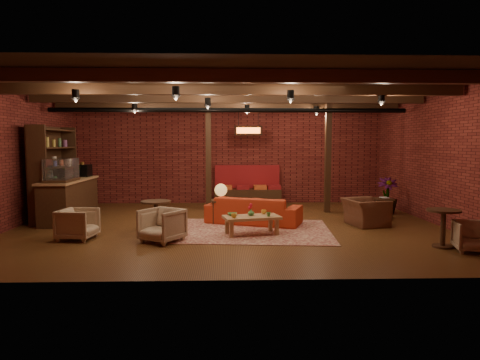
{
  "coord_description": "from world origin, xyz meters",
  "views": [
    {
      "loc": [
        -0.07,
        -10.01,
        1.98
      ],
      "look_at": [
        0.25,
        0.2,
        1.09
      ],
      "focal_mm": 32.0,
      "sensor_mm": 36.0,
      "label": 1
    }
  ],
  "objects_px": {
    "sofa": "(254,210)",
    "armchair_far": "(473,235)",
    "armchair_b": "(162,224)",
    "plant_tall": "(388,159)",
    "side_table_book": "(381,200)",
    "side_table_lamp": "(221,193)",
    "coffee_table": "(251,218)",
    "round_table_left": "(156,211)",
    "armchair_a": "(78,223)",
    "round_table_right": "(443,222)",
    "armchair_right": "(365,208)"
  },
  "relations": [
    {
      "from": "armchair_b",
      "to": "plant_tall",
      "type": "bearing_deg",
      "value": 62.76
    },
    {
      "from": "side_table_book",
      "to": "plant_tall",
      "type": "bearing_deg",
      "value": 61.34
    },
    {
      "from": "armchair_b",
      "to": "round_table_right",
      "type": "height_order",
      "value": "armchair_b"
    },
    {
      "from": "side_table_lamp",
      "to": "round_table_right",
      "type": "height_order",
      "value": "side_table_lamp"
    },
    {
      "from": "armchair_right",
      "to": "side_table_book",
      "type": "relative_size",
      "value": 1.68
    },
    {
      "from": "side_table_book",
      "to": "armchair_far",
      "type": "relative_size",
      "value": 0.95
    },
    {
      "from": "side_table_book",
      "to": "plant_tall",
      "type": "relative_size",
      "value": 0.19
    },
    {
      "from": "sofa",
      "to": "armchair_far",
      "type": "relative_size",
      "value": 3.7
    },
    {
      "from": "side_table_book",
      "to": "armchair_far",
      "type": "bearing_deg",
      "value": -80.88
    },
    {
      "from": "armchair_a",
      "to": "armchair_right",
      "type": "relative_size",
      "value": 0.71
    },
    {
      "from": "armchair_a",
      "to": "side_table_book",
      "type": "relative_size",
      "value": 1.2
    },
    {
      "from": "side_table_lamp",
      "to": "armchair_a",
      "type": "height_order",
      "value": "side_table_lamp"
    },
    {
      "from": "plant_tall",
      "to": "side_table_lamp",
      "type": "bearing_deg",
      "value": -164.94
    },
    {
      "from": "round_table_right",
      "to": "armchair_far",
      "type": "relative_size",
      "value": 1.18
    },
    {
      "from": "coffee_table",
      "to": "armchair_b",
      "type": "bearing_deg",
      "value": -161.82
    },
    {
      "from": "sofa",
      "to": "coffee_table",
      "type": "height_order",
      "value": "sofa"
    },
    {
      "from": "side_table_lamp",
      "to": "armchair_b",
      "type": "relative_size",
      "value": 1.32
    },
    {
      "from": "round_table_right",
      "to": "plant_tall",
      "type": "bearing_deg",
      "value": 84.37
    },
    {
      "from": "coffee_table",
      "to": "armchair_far",
      "type": "distance_m",
      "value": 4.24
    },
    {
      "from": "armchair_a",
      "to": "armchair_far",
      "type": "xyz_separation_m",
      "value": [
        7.52,
        -1.23,
        -0.04
      ]
    },
    {
      "from": "side_table_book",
      "to": "plant_tall",
      "type": "height_order",
      "value": "plant_tall"
    },
    {
      "from": "armchair_b",
      "to": "side_table_book",
      "type": "height_order",
      "value": "armchair_b"
    },
    {
      "from": "armchair_far",
      "to": "side_table_lamp",
      "type": "bearing_deg",
      "value": 162.2
    },
    {
      "from": "sofa",
      "to": "coffee_table",
      "type": "xyz_separation_m",
      "value": [
        -0.14,
        -1.28,
        0.03
      ]
    },
    {
      "from": "armchair_b",
      "to": "armchair_far",
      "type": "bearing_deg",
      "value": 24.03
    },
    {
      "from": "side_table_lamp",
      "to": "side_table_book",
      "type": "height_order",
      "value": "side_table_lamp"
    },
    {
      "from": "armchair_b",
      "to": "round_table_right",
      "type": "distance_m",
      "value": 5.42
    },
    {
      "from": "side_table_lamp",
      "to": "armchair_b",
      "type": "xyz_separation_m",
      "value": [
        -1.15,
        -1.99,
        -0.37
      ]
    },
    {
      "from": "armchair_far",
      "to": "plant_tall",
      "type": "distance_m",
      "value": 4.36
    },
    {
      "from": "armchair_a",
      "to": "armchair_far",
      "type": "height_order",
      "value": "armchair_a"
    },
    {
      "from": "sofa",
      "to": "round_table_right",
      "type": "height_order",
      "value": "round_table_right"
    },
    {
      "from": "armchair_b",
      "to": "round_table_right",
      "type": "xyz_separation_m",
      "value": [
        5.38,
        -0.62,
        0.11
      ]
    },
    {
      "from": "armchair_far",
      "to": "armchair_right",
      "type": "bearing_deg",
      "value": 129.36
    },
    {
      "from": "armchair_b",
      "to": "side_table_book",
      "type": "bearing_deg",
      "value": 56.98
    },
    {
      "from": "round_table_left",
      "to": "side_table_book",
      "type": "xyz_separation_m",
      "value": [
        5.52,
        1.29,
        0.05
      ]
    },
    {
      "from": "sofa",
      "to": "round_table_right",
      "type": "bearing_deg",
      "value": 164.9
    },
    {
      "from": "sofa",
      "to": "armchair_a",
      "type": "height_order",
      "value": "armchair_a"
    },
    {
      "from": "round_table_left",
      "to": "plant_tall",
      "type": "distance_m",
      "value": 6.52
    },
    {
      "from": "round_table_left",
      "to": "armchair_right",
      "type": "xyz_separation_m",
      "value": [
        4.89,
        0.57,
        -0.04
      ]
    },
    {
      "from": "side_table_lamp",
      "to": "coffee_table",
      "type": "bearing_deg",
      "value": -64.49
    },
    {
      "from": "coffee_table",
      "to": "armchair_far",
      "type": "bearing_deg",
      "value": -21.52
    },
    {
      "from": "armchair_b",
      "to": "plant_tall",
      "type": "xyz_separation_m",
      "value": [
        5.76,
        3.23,
        1.15
      ]
    },
    {
      "from": "armchair_b",
      "to": "armchair_far",
      "type": "relative_size",
      "value": 1.2
    },
    {
      "from": "side_table_lamp",
      "to": "side_table_book",
      "type": "distance_m",
      "value": 4.11
    },
    {
      "from": "armchair_far",
      "to": "coffee_table",
      "type": "bearing_deg",
      "value": 173.28
    },
    {
      "from": "coffee_table",
      "to": "plant_tall",
      "type": "relative_size",
      "value": 0.43
    },
    {
      "from": "armchair_right",
      "to": "side_table_book",
      "type": "xyz_separation_m",
      "value": [
        0.63,
        0.72,
        0.09
      ]
    },
    {
      "from": "round_table_right",
      "to": "side_table_book",
      "type": "bearing_deg",
      "value": 92.78
    },
    {
      "from": "round_table_left",
      "to": "plant_tall",
      "type": "height_order",
      "value": "plant_tall"
    },
    {
      "from": "round_table_left",
      "to": "round_table_right",
      "type": "distance_m",
      "value": 5.88
    }
  ]
}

